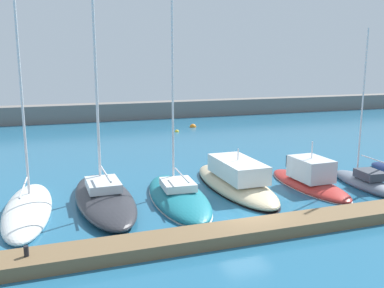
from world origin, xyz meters
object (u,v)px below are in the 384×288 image
Objects in this scene: sailboat_charcoal_third at (104,195)px; sailboat_teal_fourth at (178,196)px; mooring_buoy_yellow at (177,132)px; dock_bollard at (26,251)px; motorboat_sand_fifth at (235,181)px; motorboat_red_sixth at (309,179)px; sailboat_slate_seventh at (365,181)px; sailboat_white_second at (28,208)px; mooring_buoy_orange at (193,127)px.

sailboat_charcoal_third is 1.48× the size of sailboat_teal_fourth.
mooring_buoy_yellow is 1.18× the size of dock_bollard.
motorboat_red_sixth reaches higher than motorboat_sand_fifth.
sailboat_charcoal_third reaches higher than sailboat_teal_fourth.
dock_bollard is (-21.29, -4.85, 0.45)m from sailboat_slate_seventh.
motorboat_sand_fifth is at bearing -72.48° from sailboat_teal_fourth.
sailboat_teal_fourth is at bearing 36.96° from dock_bollard.
sailboat_charcoal_third is at bearing 84.53° from sailboat_teal_fourth.
sailboat_teal_fourth is at bearing 87.45° from sailboat_slate_seventh.
sailboat_slate_seventh is at bearing -92.37° from sailboat_white_second.
mooring_buoy_yellow is 0.62× the size of mooring_buoy_orange.
mooring_buoy_yellow is at bearing 16.37° from sailboat_slate_seventh.
sailboat_charcoal_third is 2.11× the size of motorboat_sand_fifth.
sailboat_white_second is 32.18m from mooring_buoy_orange.
motorboat_red_sixth is 24.27m from mooring_buoy_yellow.
sailboat_slate_seventh is 26.01m from mooring_buoy_yellow.
sailboat_teal_fourth is (8.66, -0.70, 0.02)m from sailboat_white_second.
motorboat_red_sixth is at bearing 75.15° from sailboat_slate_seventh.
sailboat_teal_fourth is 28.59m from mooring_buoy_orange.
mooring_buoy_orange is (3.01, 2.74, 0.00)m from mooring_buoy_yellow.
motorboat_sand_fifth is at bearing -84.82° from sailboat_white_second.
sailboat_teal_fourth reaches higher than mooring_buoy_yellow.
sailboat_slate_seventh is 20.71× the size of mooring_buoy_yellow.
motorboat_sand_fifth reaches higher than mooring_buoy_yellow.
motorboat_sand_fifth is 26.30m from mooring_buoy_orange.
sailboat_teal_fourth is at bearing 87.40° from motorboat_red_sixth.
motorboat_red_sixth is (13.60, -1.02, -0.03)m from sailboat_charcoal_third.
mooring_buoy_orange is 1.89× the size of dock_bollard.
sailboat_teal_fourth reaches higher than sailboat_slate_seventh.
mooring_buoy_orange is at bearing 42.41° from mooring_buoy_yellow.
sailboat_charcoal_third is at bearing 84.97° from motorboat_red_sixth.
sailboat_white_second is 13.00m from motorboat_sand_fifth.
mooring_buoy_yellow is at bearing -27.65° from sailboat_charcoal_third.
sailboat_white_second reaches higher than sailboat_teal_fourth.
sailboat_charcoal_third reaches higher than sailboat_white_second.
sailboat_white_second is at bearing -124.67° from mooring_buoy_yellow.
sailboat_charcoal_third is 2.74× the size of motorboat_red_sixth.
mooring_buoy_orange is at bearing -30.41° from sailboat_charcoal_third.
motorboat_red_sixth is 0.76× the size of sailboat_slate_seventh.
motorboat_sand_fifth is at bearing -97.60° from mooring_buoy_yellow.
sailboat_slate_seventh is at bearing -78.00° from mooring_buoy_yellow.
sailboat_teal_fourth is at bearing -100.05° from sailboat_charcoal_third.
motorboat_sand_fifth is 23.05m from mooring_buoy_yellow.
sailboat_teal_fourth is 1.41× the size of sailboat_slate_seventh.
sailboat_charcoal_third reaches higher than motorboat_sand_fifth.
mooring_buoy_yellow is at bearing -7.54° from motorboat_sand_fifth.
motorboat_sand_fifth is 20.34× the size of mooring_buoy_yellow.
mooring_buoy_yellow is 4.07m from mooring_buoy_orange.
motorboat_sand_fifth is 0.98× the size of sailboat_slate_seventh.
sailboat_charcoal_third is 8.73m from motorboat_sand_fifth.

